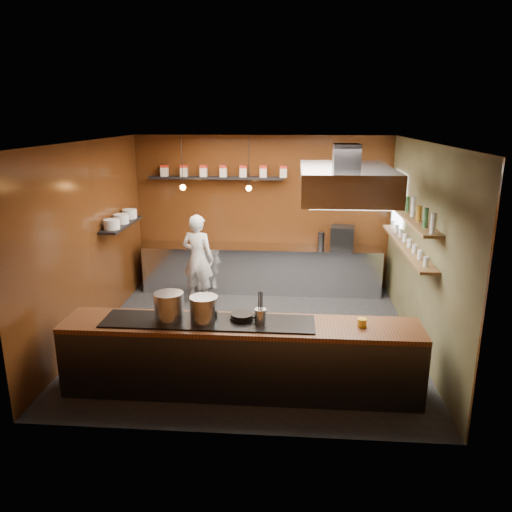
# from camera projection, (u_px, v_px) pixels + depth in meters

# --- Properties ---
(floor) EXTENTS (5.00, 5.00, 0.00)m
(floor) POSITION_uv_depth(u_px,v_px,m) (252.00, 336.00, 7.86)
(floor) COLOR black
(floor) RESTS_ON ground
(back_wall) EXTENTS (5.00, 0.00, 5.00)m
(back_wall) POSITION_uv_depth(u_px,v_px,m) (263.00, 213.00, 9.85)
(back_wall) COLOR black
(back_wall) RESTS_ON ground
(left_wall) EXTENTS (0.00, 5.00, 5.00)m
(left_wall) POSITION_uv_depth(u_px,v_px,m) (90.00, 241.00, 7.64)
(left_wall) COLOR black
(left_wall) RESTS_ON ground
(right_wall) EXTENTS (0.00, 5.00, 5.00)m
(right_wall) POSITION_uv_depth(u_px,v_px,m) (422.00, 248.00, 7.26)
(right_wall) COLOR #454027
(right_wall) RESTS_ON ground
(ceiling) EXTENTS (5.00, 5.00, 0.00)m
(ceiling) POSITION_uv_depth(u_px,v_px,m) (252.00, 142.00, 7.04)
(ceiling) COLOR silver
(ceiling) RESTS_ON back_wall
(window_pane) EXTENTS (0.00, 1.00, 1.00)m
(window_pane) POSITION_uv_depth(u_px,v_px,m) (398.00, 201.00, 8.79)
(window_pane) COLOR white
(window_pane) RESTS_ON right_wall
(prep_counter) EXTENTS (4.60, 0.65, 0.90)m
(prep_counter) POSITION_uv_depth(u_px,v_px,m) (261.00, 269.00, 9.82)
(prep_counter) COLOR silver
(prep_counter) RESTS_ON floor
(pass_counter) EXTENTS (4.40, 0.72, 0.94)m
(pass_counter) POSITION_uv_depth(u_px,v_px,m) (241.00, 357.00, 6.20)
(pass_counter) COLOR #38383D
(pass_counter) RESTS_ON floor
(tin_shelf) EXTENTS (2.60, 0.26, 0.04)m
(tin_shelf) POSITION_uv_depth(u_px,v_px,m) (216.00, 178.00, 9.59)
(tin_shelf) COLOR black
(tin_shelf) RESTS_ON back_wall
(plate_shelf) EXTENTS (0.30, 1.40, 0.04)m
(plate_shelf) POSITION_uv_depth(u_px,v_px,m) (121.00, 224.00, 8.57)
(plate_shelf) COLOR black
(plate_shelf) RESTS_ON left_wall
(bottle_shelf_upper) EXTENTS (0.26, 2.80, 0.04)m
(bottle_shelf_upper) POSITION_uv_depth(u_px,v_px,m) (409.00, 215.00, 7.45)
(bottle_shelf_upper) COLOR brown
(bottle_shelf_upper) RESTS_ON right_wall
(bottle_shelf_lower) EXTENTS (0.26, 2.80, 0.04)m
(bottle_shelf_lower) POSITION_uv_depth(u_px,v_px,m) (407.00, 246.00, 7.58)
(bottle_shelf_lower) COLOR brown
(bottle_shelf_lower) RESTS_ON right_wall
(extractor_hood) EXTENTS (1.20, 2.00, 0.72)m
(extractor_hood) POSITION_uv_depth(u_px,v_px,m) (345.00, 181.00, 6.70)
(extractor_hood) COLOR #38383D
(extractor_hood) RESTS_ON ceiling
(pendant_left) EXTENTS (0.10, 0.10, 0.95)m
(pendant_left) POSITION_uv_depth(u_px,v_px,m) (183.00, 185.00, 9.01)
(pendant_left) COLOR black
(pendant_left) RESTS_ON ceiling
(pendant_right) EXTENTS (0.10, 0.10, 0.95)m
(pendant_right) POSITION_uv_depth(u_px,v_px,m) (249.00, 185.00, 8.92)
(pendant_right) COLOR black
(pendant_right) RESTS_ON ceiling
(storage_tins) EXTENTS (2.43, 0.13, 0.22)m
(storage_tins) POSITION_uv_depth(u_px,v_px,m) (223.00, 171.00, 9.55)
(storage_tins) COLOR beige
(storage_tins) RESTS_ON tin_shelf
(plate_stacks) EXTENTS (0.26, 1.16, 0.16)m
(plate_stacks) POSITION_uv_depth(u_px,v_px,m) (121.00, 219.00, 8.55)
(plate_stacks) COLOR silver
(plate_stacks) RESTS_ON plate_shelf
(bottles) EXTENTS (0.06, 2.66, 0.24)m
(bottles) POSITION_uv_depth(u_px,v_px,m) (410.00, 206.00, 7.41)
(bottles) COLOR silver
(bottles) RESTS_ON bottle_shelf_upper
(wine_glasses) EXTENTS (0.07, 2.37, 0.13)m
(wine_glasses) POSITION_uv_depth(u_px,v_px,m) (407.00, 240.00, 7.55)
(wine_glasses) COLOR silver
(wine_glasses) RESTS_ON bottle_shelf_lower
(stockpot_large) EXTENTS (0.45, 0.45, 0.35)m
(stockpot_large) POSITION_uv_depth(u_px,v_px,m) (169.00, 307.00, 6.08)
(stockpot_large) COLOR #BABCC1
(stockpot_large) RESTS_ON pass_counter
(stockpot_small) EXTENTS (0.44, 0.44, 0.32)m
(stockpot_small) POSITION_uv_depth(u_px,v_px,m) (204.00, 309.00, 6.03)
(stockpot_small) COLOR #B6B8BD
(stockpot_small) RESTS_ON pass_counter
(utensil_crock) EXTENTS (0.17, 0.17, 0.18)m
(utensil_crock) POSITION_uv_depth(u_px,v_px,m) (260.00, 316.00, 6.00)
(utensil_crock) COLOR silver
(utensil_crock) RESTS_ON pass_counter
(frying_pan) EXTENTS (0.45, 0.30, 0.08)m
(frying_pan) POSITION_uv_depth(u_px,v_px,m) (242.00, 316.00, 6.13)
(frying_pan) COLOR black
(frying_pan) RESTS_ON pass_counter
(butter_jar) EXTENTS (0.13, 0.13, 0.10)m
(butter_jar) POSITION_uv_depth(u_px,v_px,m) (362.00, 323.00, 5.96)
(butter_jar) COLOR gold
(butter_jar) RESTS_ON pass_counter
(espresso_machine) EXTENTS (0.48, 0.46, 0.43)m
(espresso_machine) POSITION_uv_depth(u_px,v_px,m) (342.00, 237.00, 9.52)
(espresso_machine) COLOR black
(espresso_machine) RESTS_ON prep_counter
(chef) EXTENTS (0.68, 0.53, 1.65)m
(chef) POSITION_uv_depth(u_px,v_px,m) (198.00, 259.00, 9.14)
(chef) COLOR white
(chef) RESTS_ON floor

